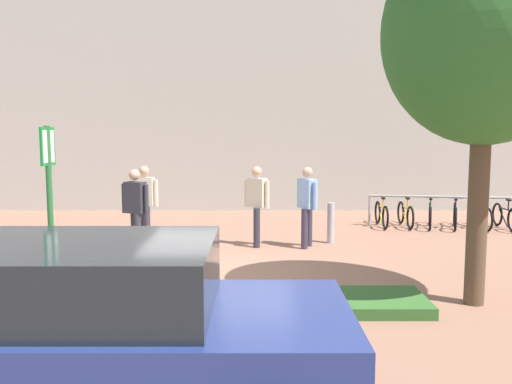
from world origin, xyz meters
TOP-DOWN VIEW (x-y plane):
  - ground_plane at (0.00, 0.00)m, footprint 60.00×60.00m
  - building_facade at (0.00, 8.26)m, footprint 28.00×1.20m
  - planter_strip at (-0.51, -1.85)m, footprint 7.00×1.10m
  - tree_sidewalk at (3.73, -1.67)m, footprint 2.80×2.80m
  - parking_sign_post at (-2.21, -1.85)m, footprint 0.08×0.36m
  - bike_at_sign at (-2.17, -1.62)m, footprint 1.68×0.42m
  - bike_rack_cluster at (5.43, 4.57)m, footprint 3.73×1.93m
  - bollard_steel at (2.27, 2.61)m, footprint 0.16×0.16m
  - person_suited_dark at (-1.79, 1.45)m, footprint 0.57×0.37m
  - person_shirt_blue at (0.63, 2.31)m, footprint 0.54×0.50m
  - person_shirt_white at (-1.83, 2.54)m, footprint 0.61×0.44m
  - person_casual_tan at (1.70, 2.15)m, footprint 0.42×0.52m
  - car_navy_sedan at (-0.79, -4.83)m, footprint 4.31×2.04m

SIDE VIEW (x-z plane):
  - ground_plane at x=0.00m, z-range 0.00..0.00m
  - planter_strip at x=-0.51m, z-range 0.00..0.16m
  - bike_rack_cluster at x=5.43m, z-range -0.07..0.76m
  - bike_at_sign at x=-2.17m, z-range -0.08..0.78m
  - bollard_steel at x=2.27m, z-range 0.00..0.90m
  - car_navy_sedan at x=-0.79m, z-range -0.01..1.53m
  - person_suited_dark at x=-1.79m, z-range 0.12..1.84m
  - person_shirt_blue at x=0.63m, z-range 0.12..1.84m
  - person_shirt_white at x=-1.83m, z-range 0.12..1.84m
  - person_casual_tan at x=1.70m, z-range 0.12..1.84m
  - parking_sign_post at x=-2.21m, z-range 0.38..2.91m
  - tree_sidewalk at x=3.73m, z-range 1.11..6.45m
  - building_facade at x=0.00m, z-range 0.00..10.00m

